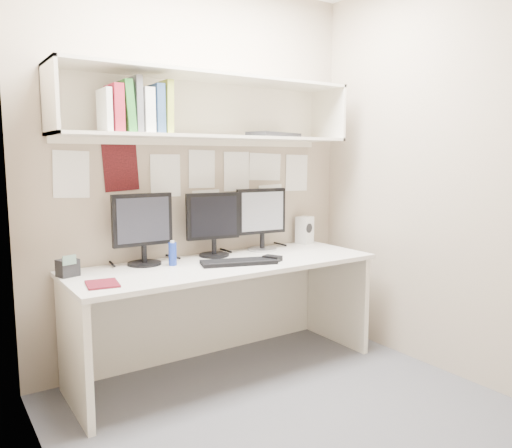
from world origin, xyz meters
TOP-DOWN VIEW (x-y plane):
  - floor at (0.00, 0.00)m, footprint 2.40×2.00m
  - wall_back at (0.00, 1.00)m, footprint 2.40×0.02m
  - wall_front at (0.00, -1.00)m, footprint 2.40×0.02m
  - wall_left at (-1.20, 0.00)m, footprint 0.02×2.00m
  - wall_right at (1.20, 0.00)m, footprint 0.02×2.00m
  - desk at (0.00, 0.65)m, footprint 2.00×0.70m
  - overhead_hutch at (0.00, 0.86)m, footprint 2.00×0.38m
  - pinned_papers at (0.00, 0.99)m, footprint 1.92×0.01m
  - monitor_left at (-0.46, 0.87)m, footprint 0.38×0.21m
  - monitor_center at (0.03, 0.87)m, footprint 0.37×0.20m
  - monitor_right at (0.43, 0.87)m, footprint 0.39×0.21m
  - keyboard at (0.04, 0.55)m, footprint 0.50×0.30m
  - mouse at (0.27, 0.51)m, footprint 0.11×0.13m
  - speaker at (0.87, 0.92)m, footprint 0.13×0.13m
  - blue_bottle at (-0.32, 0.74)m, footprint 0.05×0.05m
  - maroon_notebook at (-0.84, 0.50)m, footprint 0.19×0.22m
  - desk_phone at (-0.94, 0.80)m, footprint 0.13×0.12m
  - book_stack at (-0.52, 0.76)m, footprint 0.40×0.20m
  - hutch_tray at (0.49, 0.79)m, footprint 0.48×0.32m

SIDE VIEW (x-z plane):
  - floor at x=0.00m, z-range -0.01..0.01m
  - desk at x=0.00m, z-range 0.00..0.73m
  - maroon_notebook at x=-0.84m, z-range 0.73..0.74m
  - keyboard at x=0.04m, z-range 0.73..0.75m
  - mouse at x=0.27m, z-range 0.73..0.77m
  - desk_phone at x=-0.94m, z-range 0.72..0.85m
  - blue_bottle at x=-0.32m, z-range 0.73..0.88m
  - speaker at x=0.87m, z-range 0.73..0.94m
  - monitor_center at x=0.03m, z-range 0.75..1.18m
  - monitor_left at x=-0.46m, z-range 0.75..1.20m
  - monitor_right at x=0.43m, z-range 0.75..1.20m
  - pinned_papers at x=0.00m, z-range 1.01..1.49m
  - wall_back at x=0.00m, z-range 0.00..2.60m
  - wall_front at x=0.00m, z-range 0.00..2.60m
  - wall_left at x=-1.20m, z-range 0.00..2.60m
  - wall_right at x=1.20m, z-range 0.00..2.60m
  - hutch_tray at x=0.49m, z-range 1.54..1.57m
  - book_stack at x=-0.52m, z-range 1.52..1.84m
  - overhead_hutch at x=0.00m, z-range 1.52..1.92m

